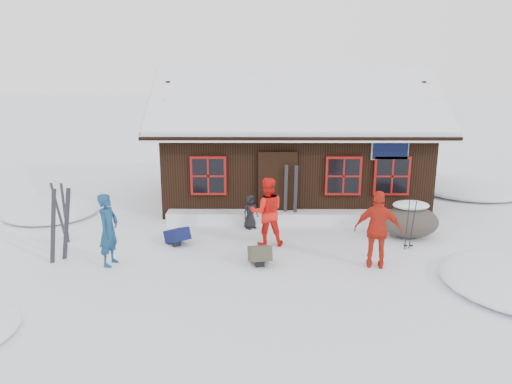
% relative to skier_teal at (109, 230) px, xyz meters
% --- Properties ---
extents(ground, '(120.00, 120.00, 0.00)m').
position_rel_skier_teal_xyz_m(ground, '(3.06, 0.89, -0.84)').
color(ground, white).
rests_on(ground, ground).
extents(mountain_hut, '(8.90, 6.09, 4.42)m').
position_rel_skier_teal_xyz_m(mountain_hut, '(4.56, 5.87, 0.73)').
color(mountain_hut, black).
rests_on(mountain_hut, ground).
extents(snow_drift, '(7.60, 0.60, 0.35)m').
position_rel_skier_teal_xyz_m(snow_drift, '(4.56, 3.14, -0.67)').
color(snow_drift, white).
rests_on(snow_drift, ground).
extents(snow_mounds, '(20.60, 13.20, 0.48)m').
position_rel_skier_teal_xyz_m(snow_mounds, '(4.71, 2.75, -0.84)').
color(snow_mounds, white).
rests_on(snow_mounds, ground).
extents(skier_teal, '(0.53, 0.69, 1.69)m').
position_rel_skier_teal_xyz_m(skier_teal, '(0.00, 0.00, 0.00)').
color(skier_teal, navy).
rests_on(skier_teal, ground).
extents(skier_orange_left, '(0.92, 0.75, 1.76)m').
position_rel_skier_teal_xyz_m(skier_orange_left, '(3.62, 1.31, 0.04)').
color(skier_orange_left, red).
rests_on(skier_orange_left, ground).
extents(skier_orange_right, '(1.12, 0.66, 1.79)m').
position_rel_skier_teal_xyz_m(skier_orange_right, '(6.09, -0.12, 0.05)').
color(skier_orange_right, red).
rests_on(skier_orange_right, ground).
extents(skier_crouched, '(0.56, 0.54, 0.97)m').
position_rel_skier_teal_xyz_m(skier_crouched, '(3.18, 2.60, -0.36)').
color(skier_crouched, black).
rests_on(skier_crouched, ground).
extents(boulder, '(1.52, 1.14, 0.88)m').
position_rel_skier_teal_xyz_m(boulder, '(7.43, 1.91, -0.39)').
color(boulder, '#464038').
rests_on(boulder, ground).
extents(ski_pair_left, '(0.54, 0.35, 1.79)m').
position_rel_skier_teal_xyz_m(ski_pair_left, '(-1.21, 0.27, 0.00)').
color(ski_pair_left, black).
rests_on(ski_pair_left, ground).
extents(ski_pair_mid, '(0.51, 0.35, 1.58)m').
position_rel_skier_teal_xyz_m(ski_pair_mid, '(-1.71, 1.65, -0.10)').
color(ski_pair_mid, black).
rests_on(ski_pair_mid, ground).
extents(ski_pair_right, '(0.40, 0.14, 1.76)m').
position_rel_skier_teal_xyz_m(ski_pair_right, '(4.33, 3.09, -0.01)').
color(ski_pair_right, black).
rests_on(ski_pair_right, ground).
extents(ski_poles, '(0.23, 0.11, 1.29)m').
position_rel_skier_teal_xyz_m(ski_poles, '(7.16, 1.04, -0.24)').
color(ski_poles, black).
rests_on(ski_poles, ground).
extents(backpack_blue, '(0.73, 0.74, 0.32)m').
position_rel_skier_teal_xyz_m(backpack_blue, '(1.33, 1.33, -0.68)').
color(backpack_blue, '#0F1341').
rests_on(backpack_blue, ground).
extents(backpack_olive, '(0.58, 0.70, 0.34)m').
position_rel_skier_teal_xyz_m(backpack_olive, '(3.44, 0.05, -0.67)').
color(backpack_olive, '#3E3B2C').
rests_on(backpack_olive, ground).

